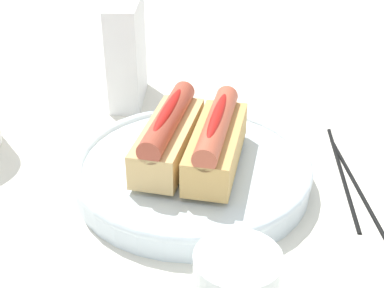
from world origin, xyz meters
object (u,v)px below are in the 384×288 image
hotdog_back (168,135)px  napkin_box (126,52)px  chopstick_far (358,188)px  chopstick_near (342,173)px  serving_bowl (192,171)px  hotdog_front (216,141)px

hotdog_back → napkin_box: (0.22, 0.07, 0.01)m
hotdog_back → chopstick_far: 0.23m
chopstick_near → serving_bowl: bearing=99.5°
serving_bowl → hotdog_back: hotdog_back is taller
serving_bowl → chopstick_near: bearing=-83.6°
napkin_box → serving_bowl: bearing=-154.8°
hotdog_back → napkin_box: size_ratio=1.05×
chopstick_near → chopstick_far: same height
serving_bowl → hotdog_back: (0.01, 0.03, 0.04)m
hotdog_front → napkin_box: napkin_box is taller
hotdog_back → hotdog_front: bearing=-102.7°
serving_bowl → chopstick_far: (-0.01, -0.19, -0.02)m
napkin_box → chopstick_far: napkin_box is taller
hotdog_front → napkin_box: size_ratio=1.05×
hotdog_front → hotdog_back: 0.05m
serving_bowl → hotdog_back: size_ratio=1.74×
serving_bowl → chopstick_far: size_ratio=1.25×
hotdog_front → chopstick_near: 0.17m
chopstick_far → hotdog_front: bearing=84.4°
hotdog_back → chopstick_near: size_ratio=0.71×
napkin_box → chopstick_far: (-0.23, -0.29, -0.07)m
hotdog_front → hotdog_back: size_ratio=1.00×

